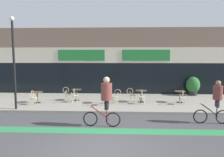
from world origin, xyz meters
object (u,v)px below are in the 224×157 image
at_px(bistro_table_0, 37,95).
at_px(cafe_chair_4_near, 183,96).
at_px(cyclist_1, 216,99).
at_px(cafe_chair_3_side, 131,94).
at_px(bistro_table_3, 141,94).
at_px(bistro_table_4, 180,94).
at_px(cafe_chair_2_near, 105,97).
at_px(lamp_post, 14,56).
at_px(cafe_chair_3_near, 142,96).
at_px(cafe_chair_0_near, 33,97).
at_px(cafe_chair_1_near, 75,94).
at_px(planter_pot, 193,86).
at_px(bistro_table_1, 77,93).
at_px(bistro_table_2, 106,95).
at_px(cafe_chair_1_side, 67,93).
at_px(cafe_chair_2_side, 116,95).
at_px(cyclist_0, 106,97).

distance_m(bistro_table_0, cafe_chair_4_near, 9.02).
bearing_deg(cyclist_1, cafe_chair_3_side, -45.56).
distance_m(bistro_table_3, bistro_table_4, 2.45).
xyz_separation_m(cafe_chair_2_near, lamp_post, (-4.94, -1.05, 2.42)).
height_order(cafe_chair_3_near, cafe_chair_3_side, same).
height_order(cafe_chair_0_near, cafe_chair_1_near, same).
height_order(bistro_table_0, cyclist_1, cyclist_1).
bearing_deg(bistro_table_0, cyclist_1, -19.58).
xyz_separation_m(bistro_table_4, cafe_chair_4_near, (-0.01, -0.63, -0.01)).
distance_m(cafe_chair_2_near, cafe_chair_4_near, 4.68).
bearing_deg(cafe_chair_4_near, bistro_table_4, 3.81).
height_order(cafe_chair_2_near, cyclist_1, cyclist_1).
bearing_deg(cafe_chair_4_near, planter_pot, -22.61).
bearing_deg(bistro_table_1, bistro_table_3, -4.32).
height_order(bistro_table_2, cafe_chair_2_near, cafe_chair_2_near).
distance_m(bistro_table_2, cafe_chair_1_side, 2.77).
distance_m(bistro_table_2, cafe_chair_3_near, 2.21).
bearing_deg(cafe_chair_3_side, cafe_chair_1_near, -173.14).
height_order(bistro_table_0, cafe_chair_2_near, cafe_chair_2_near).
distance_m(bistro_table_1, cafe_chair_3_side, 3.63).
height_order(bistro_table_2, cafe_chair_4_near, cafe_chair_4_near).
xyz_separation_m(cafe_chair_2_near, cafe_chair_4_near, (4.66, 0.46, 0.00)).
bearing_deg(planter_pot, bistro_table_4, -122.11).
bearing_deg(bistro_table_0, cafe_chair_2_side, 0.41).
bearing_deg(lamp_post, cafe_chair_1_side, 47.14).
height_order(bistro_table_4, cafe_chair_2_near, cafe_chair_2_near).
relative_size(cafe_chair_0_near, lamp_post, 0.18).
height_order(bistro_table_0, cafe_chair_1_near, cafe_chair_1_near).
bearing_deg(lamp_post, planter_pot, 22.89).
bearing_deg(cyclist_0, planter_pot, -126.29).
height_order(bistro_table_2, lamp_post, lamp_post).
distance_m(cafe_chair_0_near, lamp_post, 2.68).
xyz_separation_m(cafe_chair_0_near, cafe_chair_2_side, (4.99, 0.66, 0.00)).
relative_size(cafe_chair_4_near, lamp_post, 0.18).
xyz_separation_m(bistro_table_0, cyclist_1, (9.61, -3.42, 0.52)).
bearing_deg(cafe_chair_4_near, cyclist_1, -165.56).
bearing_deg(cafe_chair_2_side, cyclist_0, 92.78).
height_order(bistro_table_0, cyclist_0, cyclist_0).
bearing_deg(lamp_post, bistro_table_4, 12.51).
relative_size(cafe_chair_1_side, cafe_chair_3_near, 1.00).
distance_m(bistro_table_1, bistro_table_2, 2.18).
xyz_separation_m(cafe_chair_2_side, cafe_chair_3_near, (1.58, -0.15, 0.00)).
bearing_deg(cafe_chair_0_near, bistro_table_3, -78.82).
bearing_deg(bistro_table_0, planter_pot, 16.31).
xyz_separation_m(bistro_table_4, lamp_post, (-9.60, -2.13, 2.41)).
height_order(cafe_chair_0_near, cafe_chair_2_side, same).
height_order(cafe_chair_4_near, cyclist_0, cyclist_0).
distance_m(bistro_table_2, cafe_chair_3_side, 1.65).
bearing_deg(cafe_chair_3_side, cafe_chair_2_near, -143.34).
xyz_separation_m(cafe_chair_2_side, cafe_chair_4_near, (4.03, -0.16, 0.00)).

